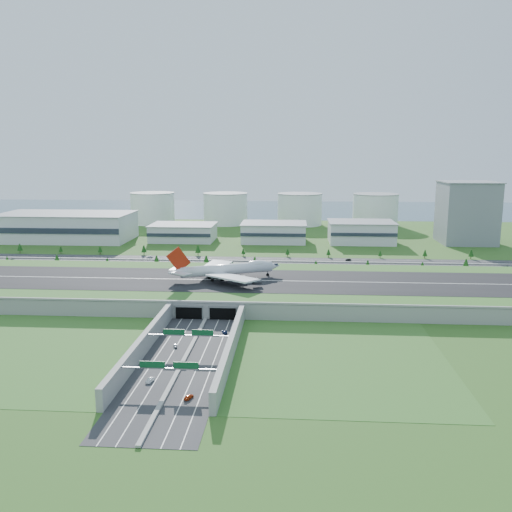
# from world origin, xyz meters

# --- Properties ---
(ground) EXTENTS (1200.00, 1200.00, 0.00)m
(ground) POSITION_xyz_m (0.00, 0.00, 0.00)
(ground) COLOR #2A5A1C
(ground) RESTS_ON ground
(airfield_deck) EXTENTS (520.00, 100.00, 9.20)m
(airfield_deck) POSITION_xyz_m (0.00, -0.09, 4.12)
(airfield_deck) COLOR gray
(airfield_deck) RESTS_ON ground
(underpass_road) EXTENTS (38.80, 120.40, 8.00)m
(underpass_road) POSITION_xyz_m (0.00, -99.42, 3.43)
(underpass_road) COLOR #28282B
(underpass_road) RESTS_ON ground
(sign_gantry_near) EXTENTS (38.70, 0.70, 9.80)m
(sign_gantry_near) POSITION_xyz_m (0.00, -95.04, 6.95)
(sign_gantry_near) COLOR gray
(sign_gantry_near) RESTS_ON ground
(sign_gantry_far) EXTENTS (38.70, 0.70, 9.80)m
(sign_gantry_far) POSITION_xyz_m (0.00, -130.04, 6.95)
(sign_gantry_far) COLOR gray
(sign_gantry_far) RESTS_ON ground
(north_expressway) EXTENTS (560.00, 36.00, 0.12)m
(north_expressway) POSITION_xyz_m (0.00, 95.00, 0.06)
(north_expressway) COLOR #28282B
(north_expressway) RESTS_ON ground
(tree_row) EXTENTS (501.30, 48.67, 8.44)m
(tree_row) POSITION_xyz_m (8.20, 93.82, 4.71)
(tree_row) COLOR #3D2819
(tree_row) RESTS_ON ground
(hangar_west) EXTENTS (120.00, 60.00, 25.00)m
(hangar_west) POSITION_xyz_m (-170.00, 185.00, 12.50)
(hangar_west) COLOR silver
(hangar_west) RESTS_ON ground
(hangar_mid_a) EXTENTS (58.00, 42.00, 15.00)m
(hangar_mid_a) POSITION_xyz_m (-60.00, 190.00, 7.50)
(hangar_mid_a) COLOR silver
(hangar_mid_a) RESTS_ON ground
(hangar_mid_b) EXTENTS (58.00, 42.00, 17.00)m
(hangar_mid_b) POSITION_xyz_m (25.00, 190.00, 8.50)
(hangar_mid_b) COLOR silver
(hangar_mid_b) RESTS_ON ground
(hangar_mid_c) EXTENTS (58.00, 42.00, 19.00)m
(hangar_mid_c) POSITION_xyz_m (105.00, 190.00, 9.50)
(hangar_mid_c) COLOR silver
(hangar_mid_c) RESTS_ON ground
(office_tower) EXTENTS (46.00, 46.00, 55.00)m
(office_tower) POSITION_xyz_m (200.00, 195.00, 27.50)
(office_tower) COLOR gray
(office_tower) RESTS_ON ground
(fuel_tank_a) EXTENTS (50.00, 50.00, 35.00)m
(fuel_tank_a) POSITION_xyz_m (-120.00, 310.00, 17.50)
(fuel_tank_a) COLOR white
(fuel_tank_a) RESTS_ON ground
(fuel_tank_b) EXTENTS (50.00, 50.00, 35.00)m
(fuel_tank_b) POSITION_xyz_m (-35.00, 310.00, 17.50)
(fuel_tank_b) COLOR white
(fuel_tank_b) RESTS_ON ground
(fuel_tank_c) EXTENTS (50.00, 50.00, 35.00)m
(fuel_tank_c) POSITION_xyz_m (50.00, 310.00, 17.50)
(fuel_tank_c) COLOR white
(fuel_tank_c) RESTS_ON ground
(fuel_tank_d) EXTENTS (50.00, 50.00, 35.00)m
(fuel_tank_d) POSITION_xyz_m (135.00, 310.00, 17.50)
(fuel_tank_d) COLOR white
(fuel_tank_d) RESTS_ON ground
(bay_water) EXTENTS (1200.00, 260.00, 0.06)m
(bay_water) POSITION_xyz_m (0.00, 480.00, 0.03)
(bay_water) COLOR #365367
(bay_water) RESTS_ON ground
(boeing_747) EXTENTS (65.11, 60.19, 21.45)m
(boeing_747) POSITION_xyz_m (3.80, 2.25, 14.08)
(boeing_747) COLOR white
(boeing_747) RESTS_ON airfield_deck
(car_0) EXTENTS (2.41, 4.21, 1.35)m
(car_0) POSITION_xyz_m (-6.69, -90.25, 0.80)
(car_0) COLOR #B3B3B8
(car_0) RESTS_ON ground
(car_1) EXTENTS (2.53, 4.70, 1.47)m
(car_1) POSITION_xyz_m (-8.17, -125.97, 0.86)
(car_1) COLOR silver
(car_1) RESTS_ON ground
(car_2) EXTENTS (3.20, 5.13, 1.32)m
(car_2) POSITION_xyz_m (12.03, -70.98, 0.78)
(car_2) COLOR #0D1C45
(car_2) RESTS_ON ground
(car_3) EXTENTS (3.25, 4.90, 1.32)m
(car_3) POSITION_xyz_m (8.34, -138.29, 0.78)
(car_3) COLOR #B13910
(car_3) RESTS_ON ground
(car_4) EXTENTS (5.03, 3.43, 1.59)m
(car_4) POSITION_xyz_m (-171.02, 85.67, 0.92)
(car_4) COLOR slate
(car_4) RESTS_ON ground
(car_5) EXTENTS (4.77, 3.23, 1.49)m
(car_5) POSITION_xyz_m (85.23, 103.08, 0.86)
(car_5) COLOR black
(car_5) RESTS_ON ground
(car_6) EXTENTS (6.23, 4.21, 1.59)m
(car_6) POSITION_xyz_m (199.96, 86.32, 0.91)
(car_6) COLOR #A6A5AA
(car_6) RESTS_ON ground
(car_7) EXTENTS (5.36, 3.06, 1.46)m
(car_7) POSITION_xyz_m (-69.32, 103.46, 0.85)
(car_7) COLOR white
(car_7) RESTS_ON ground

